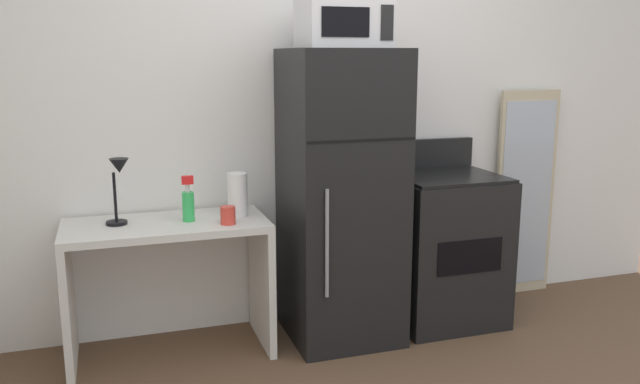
% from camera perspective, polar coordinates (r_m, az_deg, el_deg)
% --- Properties ---
extents(wall_back_white, '(5.00, 0.10, 2.60)m').
position_cam_1_polar(wall_back_white, '(4.02, 0.49, 7.25)').
color(wall_back_white, white).
rests_on(wall_back_white, ground).
extents(desk, '(1.08, 0.53, 0.75)m').
position_cam_1_polar(desk, '(3.64, -13.17, -6.14)').
color(desk, silver).
rests_on(desk, ground).
extents(desk_lamp, '(0.14, 0.12, 0.35)m').
position_cam_1_polar(desk_lamp, '(3.54, -17.22, 1.01)').
color(desk_lamp, black).
rests_on(desk_lamp, desk).
extents(coffee_mug, '(0.08, 0.08, 0.09)m').
position_cam_1_polar(coffee_mug, '(3.47, -8.05, -2.03)').
color(coffee_mug, '#D83F33').
rests_on(coffee_mug, desk).
extents(paper_towel_roll, '(0.11, 0.11, 0.24)m').
position_cam_1_polar(paper_towel_roll, '(3.63, -7.22, -0.22)').
color(paper_towel_roll, white).
rests_on(paper_towel_roll, desk).
extents(spray_bottle, '(0.06, 0.06, 0.25)m').
position_cam_1_polar(spray_bottle, '(3.56, -11.45, -0.97)').
color(spray_bottle, green).
rests_on(spray_bottle, desk).
extents(refrigerator, '(0.61, 0.65, 1.66)m').
position_cam_1_polar(refrigerator, '(3.72, 1.83, -0.47)').
color(refrigerator, black).
rests_on(refrigerator, ground).
extents(microwave, '(0.46, 0.35, 0.26)m').
position_cam_1_polar(microwave, '(3.61, 2.06, 14.50)').
color(microwave, silver).
rests_on(microwave, refrigerator).
extents(oven_range, '(0.65, 0.61, 1.10)m').
position_cam_1_polar(oven_range, '(4.10, 10.76, -4.74)').
color(oven_range, black).
rests_on(oven_range, ground).
extents(leaning_mirror, '(0.44, 0.03, 1.40)m').
position_cam_1_polar(leaning_mirror, '(4.65, 17.47, -0.15)').
color(leaning_mirror, '#C6B793').
rests_on(leaning_mirror, ground).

